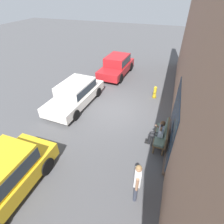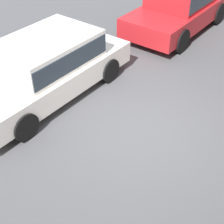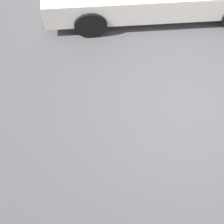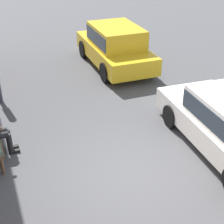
# 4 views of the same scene
# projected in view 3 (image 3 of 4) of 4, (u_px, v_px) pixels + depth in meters

# --- Properties ---
(ground_plane) EXTENTS (60.00, 60.00, 0.00)m
(ground_plane) POSITION_uv_depth(u_px,v_px,m) (189.00, 105.00, 5.88)
(ground_plane) COLOR #4C4C4F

